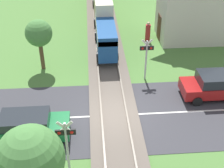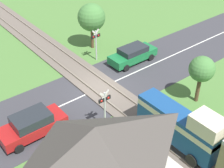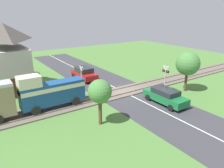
% 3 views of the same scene
% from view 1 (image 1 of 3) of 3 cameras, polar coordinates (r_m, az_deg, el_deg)
% --- Properties ---
extents(ground_plane, '(60.00, 60.00, 0.00)m').
position_cam_1_polar(ground_plane, '(18.02, 0.36, -5.79)').
color(ground_plane, '#4C7A38').
extents(road_surface, '(48.00, 6.40, 0.02)m').
position_cam_1_polar(road_surface, '(18.01, 0.36, -5.77)').
color(road_surface, '#38383D').
rests_on(road_surface, ground_plane).
extents(track_bed, '(2.80, 48.00, 0.24)m').
position_cam_1_polar(track_bed, '(17.97, 0.36, -5.62)').
color(track_bed, '#665B51').
rests_on(track_bed, ground_plane).
extents(car_near_crossing, '(4.47, 1.82, 1.47)m').
position_cam_1_polar(car_near_crossing, '(16.74, -15.49, -7.43)').
color(car_near_crossing, '#197038').
rests_on(car_near_crossing, ground_plane).
extents(car_far_side, '(4.26, 1.93, 1.60)m').
position_cam_1_polar(car_far_side, '(20.11, 18.56, -0.17)').
color(car_far_side, '#A81919').
rests_on(car_far_side, ground_plane).
extents(crossing_signal_west_approach, '(0.90, 0.18, 2.94)m').
position_cam_1_polar(crossing_signal_west_approach, '(13.96, -8.37, -10.00)').
color(crossing_signal_west_approach, '#B7B7B7').
rests_on(crossing_signal_west_approach, ground_plane).
extents(crossing_signal_east_approach, '(0.90, 0.18, 2.94)m').
position_cam_1_polar(crossing_signal_east_approach, '(20.35, 6.31, 5.48)').
color(crossing_signal_east_approach, '#B7B7B7').
rests_on(crossing_signal_east_approach, ground_plane).
extents(pedestrian_by_station, '(0.41, 0.41, 1.65)m').
position_cam_1_polar(pedestrian_by_station, '(26.20, 6.57, 9.39)').
color(pedestrian_by_station, '#B2282D').
rests_on(pedestrian_by_station, ground_plane).
extents(tree_roadside_hedge, '(1.82, 1.82, 3.65)m').
position_cam_1_polar(tree_roadside_hedge, '(21.67, -13.25, 8.95)').
color(tree_roadside_hedge, brown).
rests_on(tree_roadside_hedge, ground_plane).
extents(tree_beyond_track, '(2.53, 2.53, 4.33)m').
position_cam_1_polar(tree_beyond_track, '(11.83, -14.72, -13.16)').
color(tree_beyond_track, brown).
rests_on(tree_beyond_track, ground_plane).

